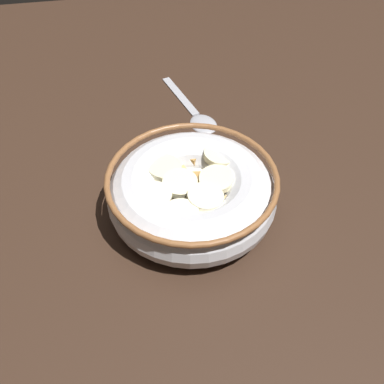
# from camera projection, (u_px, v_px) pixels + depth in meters

# --- Properties ---
(ground_plane) EXTENTS (1.07, 1.07, 0.02)m
(ground_plane) POSITION_uv_depth(u_px,v_px,m) (192.00, 219.00, 0.49)
(ground_plane) COLOR #332116
(cereal_bowl) EXTENTS (0.17, 0.17, 0.05)m
(cereal_bowl) POSITION_uv_depth(u_px,v_px,m) (192.00, 193.00, 0.47)
(cereal_bowl) COLOR silver
(cereal_bowl) RESTS_ON ground_plane
(spoon) EXTENTS (0.14, 0.06, 0.01)m
(spoon) POSITION_uv_depth(u_px,v_px,m) (197.00, 115.00, 0.60)
(spoon) COLOR #A5A5AD
(spoon) RESTS_ON ground_plane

